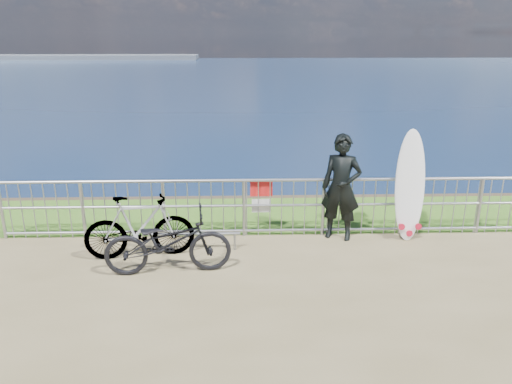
{
  "coord_description": "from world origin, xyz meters",
  "views": [
    {
      "loc": [
        -0.55,
        -7.24,
        3.71
      ],
      "look_at": [
        -0.29,
        1.2,
        1.0
      ],
      "focal_mm": 35.0,
      "sensor_mm": 36.0,
      "label": 1
    }
  ],
  "objects_px": {
    "surfboard": "(410,189)",
    "bicycle_near": "(168,242)",
    "surfer": "(341,188)",
    "bicycle_far": "(139,227)"
  },
  "relations": [
    {
      "from": "surfer",
      "to": "surfboard",
      "type": "distance_m",
      "value": 1.27
    },
    {
      "from": "surfboard",
      "to": "surfer",
      "type": "bearing_deg",
      "value": 179.44
    },
    {
      "from": "bicycle_far",
      "to": "bicycle_near",
      "type": "bearing_deg",
      "value": -145.66
    },
    {
      "from": "surfboard",
      "to": "bicycle_far",
      "type": "relative_size",
      "value": 1.11
    },
    {
      "from": "surfer",
      "to": "surfboard",
      "type": "bearing_deg",
      "value": 20.07
    },
    {
      "from": "surfer",
      "to": "bicycle_near",
      "type": "bearing_deg",
      "value": -135.31
    },
    {
      "from": "surfboard",
      "to": "bicycle_far",
      "type": "xyz_separation_m",
      "value": [
        -4.85,
        -0.73,
        -0.39
      ]
    },
    {
      "from": "surfer",
      "to": "surfboard",
      "type": "relative_size",
      "value": 0.96
    },
    {
      "from": "surfboard",
      "to": "bicycle_near",
      "type": "relative_size",
      "value": 1.03
    },
    {
      "from": "bicycle_far",
      "to": "surfboard",
      "type": "bearing_deg",
      "value": -90.32
    }
  ]
}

